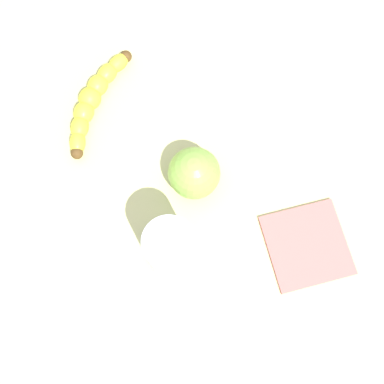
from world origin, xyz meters
The scene contains 5 objects.
wooden_tabletop centered at (0.00, 0.00, 1.50)cm, with size 120.00×120.00×3.00cm, color #C6C385.
banana centered at (5.59, -13.84, 4.83)cm, with size 16.70×14.44×3.65cm.
smoothie_glass centered at (5.92, 14.95, 8.94)cm, with size 7.14×7.14×12.22cm.
green_apple_fruit centered at (-2.73, 5.80, 7.03)cm, with size 8.06×8.06×8.06cm, color #84B747.
folded_napkin centered at (-13.16, 23.10, 3.30)cm, with size 11.98×12.16×0.60cm, color #BC6660.
Camera 1 is at (8.95, 27.20, 77.65)cm, focal length 45.97 mm.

